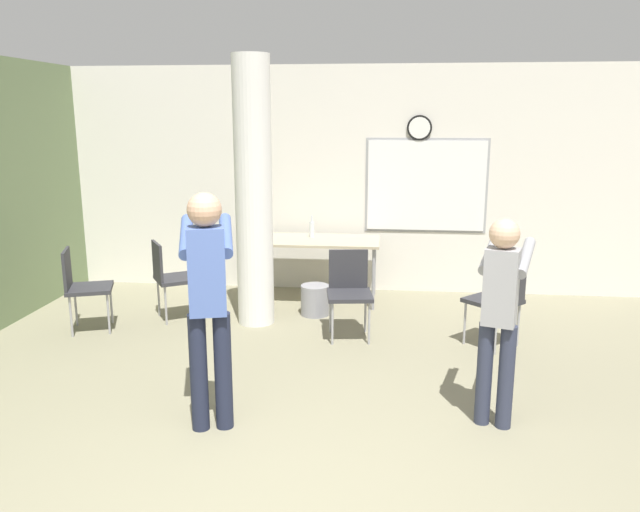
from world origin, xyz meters
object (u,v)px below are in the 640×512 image
(chair_by_left_wall, at_px, (82,283))
(folding_table, at_px, (318,244))
(chair_table_front, at_px, (349,287))
(person_playing_side, at_px, (500,306))
(chair_mid_room, at_px, (500,296))
(chair_near_pillar, at_px, (171,274))
(bottle_on_table, at_px, (312,229))
(person_playing_front, at_px, (208,293))

(chair_by_left_wall, bearing_deg, folding_table, 30.24)
(chair_table_front, distance_m, person_playing_side, 2.13)
(chair_mid_room, height_order, person_playing_side, person_playing_side)
(chair_near_pillar, bearing_deg, bottle_on_table, 34.91)
(chair_table_front, bearing_deg, person_playing_front, -113.38)
(folding_table, xyz_separation_m, bottle_on_table, (-0.09, 0.12, 0.15))
(chair_mid_room, bearing_deg, bottle_on_table, 143.00)
(person_playing_side, bearing_deg, person_playing_front, -172.80)
(chair_mid_room, bearing_deg, chair_by_left_wall, 179.57)
(chair_near_pillar, xyz_separation_m, chair_mid_room, (3.42, -0.50, 0.00))
(chair_mid_room, relative_size, person_playing_front, 0.51)
(chair_by_left_wall, relative_size, person_playing_side, 0.57)
(folding_table, relative_size, chair_near_pillar, 1.68)
(chair_near_pillar, bearing_deg, chair_mid_room, -8.26)
(folding_table, bearing_deg, bottle_on_table, 126.84)
(folding_table, distance_m, bottle_on_table, 0.22)
(chair_near_pillar, xyz_separation_m, person_playing_side, (3.13, -2.07, 0.39))
(chair_table_front, xyz_separation_m, person_playing_front, (-0.86, -1.99, 0.49))
(chair_table_front, relative_size, person_playing_side, 0.57)
(folding_table, xyz_separation_m, person_playing_side, (1.61, -2.95, 0.19))
(bottle_on_table, distance_m, chair_by_left_wall, 2.67)
(chair_mid_room, distance_m, person_playing_front, 2.99)
(folding_table, relative_size, bottle_on_table, 5.50)
(person_playing_side, bearing_deg, chair_near_pillar, 146.55)
(chair_by_left_wall, relative_size, chair_mid_room, 1.00)
(chair_table_front, bearing_deg, chair_near_pillar, 170.44)
(chair_mid_room, distance_m, person_playing_side, 1.64)
(chair_near_pillar, bearing_deg, person_playing_front, -64.54)
(bottle_on_table, bearing_deg, folding_table, -53.16)
(chair_near_pillar, height_order, person_playing_side, person_playing_side)
(chair_near_pillar, distance_m, person_playing_side, 3.77)
(folding_table, xyz_separation_m, chair_mid_room, (1.89, -1.37, -0.19))
(chair_table_front, relative_size, chair_mid_room, 1.00)
(bottle_on_table, height_order, chair_table_front, bottle_on_table)
(bottle_on_table, bearing_deg, person_playing_side, -61.02)
(chair_near_pillar, bearing_deg, person_playing_side, -33.45)
(chair_by_left_wall, bearing_deg, chair_near_pillar, 30.82)
(bottle_on_table, relative_size, chair_by_left_wall, 0.30)
(chair_by_left_wall, distance_m, chair_table_front, 2.75)
(chair_table_front, bearing_deg, chair_by_left_wall, -177.23)
(bottle_on_table, height_order, chair_near_pillar, bottle_on_table)
(chair_mid_room, xyz_separation_m, person_playing_side, (-0.29, -1.57, 0.39))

